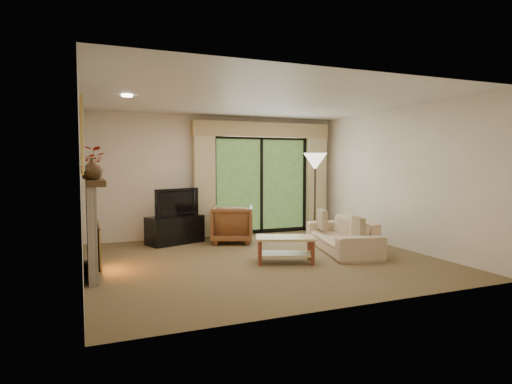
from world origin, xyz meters
name	(u,v)px	position (x,y,z in m)	size (l,w,h in m)	color
floor	(263,259)	(0.00, 0.00, 0.00)	(5.50, 5.50, 0.00)	brown
ceiling	(263,100)	(0.00, 0.00, 2.60)	(5.50, 5.50, 0.00)	silver
wall_back	(218,176)	(0.00, 2.50, 1.30)	(5.00, 5.00, 0.00)	beige
wall_front	(353,190)	(0.00, -2.50, 1.30)	(5.00, 5.00, 0.00)	beige
wall_left	(81,184)	(-2.75, 0.00, 1.30)	(5.00, 5.00, 0.00)	beige
wall_right	(398,179)	(2.75, 0.00, 1.30)	(5.00, 5.00, 0.00)	beige
fireplace	(91,226)	(-2.63, 0.20, 0.69)	(0.24, 1.70, 1.37)	gray
mirror	(82,138)	(-2.71, 0.20, 1.95)	(0.07, 1.45, 1.02)	gold
sliding_door	(261,185)	(1.00, 2.45, 1.10)	(2.26, 0.10, 2.16)	black
curtain_left	(204,181)	(-0.35, 2.34, 1.20)	(0.45, 0.18, 2.35)	tan
curtain_right	(316,180)	(2.35, 2.34, 1.20)	(0.45, 0.18, 2.35)	tan
cornice	(263,130)	(1.00, 2.36, 2.32)	(3.20, 0.24, 0.32)	tan
media_console	(175,230)	(-1.06, 1.95, 0.27)	(1.09, 0.49, 0.54)	black
tv	(175,202)	(-1.06, 1.95, 0.82)	(0.96, 0.12, 0.55)	black
armchair	(232,224)	(0.03, 1.62, 0.37)	(0.79, 0.82, 0.75)	brown
sofa	(342,235)	(1.61, 0.11, 0.30)	(2.03, 0.79, 0.59)	tan
pillow_near	(358,228)	(1.54, -0.48, 0.50)	(0.10, 0.37, 0.37)	#4D2F20
pillow_far	(322,219)	(1.54, 0.69, 0.50)	(0.10, 0.37, 0.37)	#4D2F20
coffee_table	(285,250)	(0.25, -0.33, 0.21)	(0.93, 0.51, 0.42)	tan
floor_lamp	(315,197)	(1.71, 1.27, 0.90)	(0.48, 0.48, 1.79)	beige
vase	(92,169)	(-2.61, -0.28, 1.52)	(0.28, 0.28, 0.29)	#422C18
branches	(91,163)	(-2.61, 0.07, 1.60)	(0.41, 0.36, 0.46)	#A02B11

